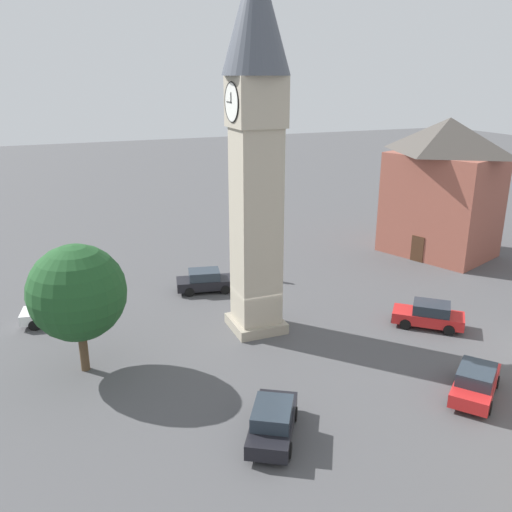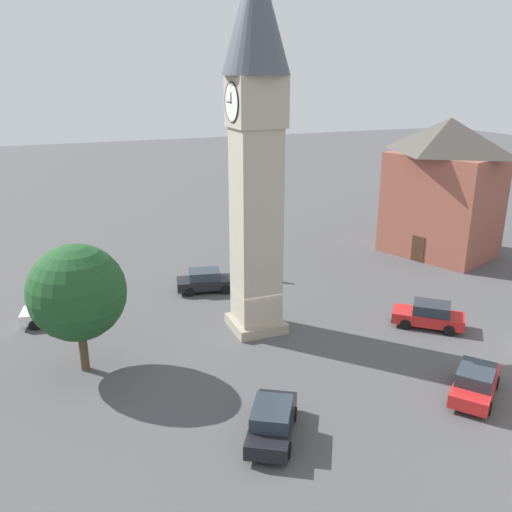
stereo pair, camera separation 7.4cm
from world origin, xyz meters
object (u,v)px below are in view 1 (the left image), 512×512
car_red_corner (206,281)px  tree (77,293)px  pedestrian (269,267)px  car_white_side (56,311)px  car_black_far (476,382)px  car_blue_kerb (273,421)px  building_shop_left (443,187)px  car_silver_kerb (429,315)px  clock_tower (256,120)px

car_red_corner → tree: (-7.90, 8.88, 3.50)m
car_red_corner → pedestrian: 4.92m
car_white_side → car_black_far: size_ratio=1.02×
car_blue_kerb → tree: bearing=38.1°
car_white_side → car_blue_kerb: bearing=-152.6°
car_blue_kerb → pedestrian: size_ratio=2.60×
tree → building_shop_left: (8.74, -29.49, 1.44)m
car_silver_kerb → car_black_far: (-6.87, 2.84, 0.00)m
clock_tower → car_silver_kerb: 15.36m
car_silver_kerb → pedestrian: bearing=28.5°
car_silver_kerb → pedestrian: pedestrian is taller
car_blue_kerb → car_white_side: 16.87m
pedestrian → tree: (-8.16, 13.79, 3.25)m
car_black_far → pedestrian: 17.79m
tree → car_black_far: bearing=-119.3°
car_blue_kerb → car_black_far: size_ratio=1.03×
car_black_far → building_shop_left: 22.70m
clock_tower → car_silver_kerb: bearing=-111.0°
car_silver_kerb → building_shop_left: bearing=-41.4°
clock_tower → car_red_corner: bearing=8.9°
clock_tower → car_black_far: 16.94m
tree → car_blue_kerb: bearing=-141.9°
tree → building_shop_left: size_ratio=0.60×
car_red_corner → building_shop_left: bearing=-87.7°
car_black_far → clock_tower: bearing=32.8°
tree → car_white_side: bearing=9.3°
car_silver_kerb → car_red_corner: bearing=45.8°
car_silver_kerb → clock_tower: bearing=69.0°
car_black_far → tree: tree is taller
car_red_corner → tree: tree is taller
car_white_side → pedestrian: (1.76, -14.84, 0.25)m
car_red_corner → car_white_side: same height
car_white_side → car_black_far: bearing=-131.6°
tree → car_silver_kerb: bearing=-97.3°
car_blue_kerb → pedestrian: (16.74, -7.07, 0.25)m
car_silver_kerb → pedestrian: size_ratio=2.50×
clock_tower → building_shop_left: (7.55, -19.56, -6.41)m
car_silver_kerb → car_white_side: 22.47m
car_white_side → tree: (-6.39, -1.05, 3.50)m
car_blue_kerb → tree: (8.58, 6.72, 3.50)m
clock_tower → car_black_far: bearing=-147.2°
tree → building_shop_left: 30.79m
clock_tower → car_blue_kerb: clock_tower is taller
car_red_corner → building_shop_left: (0.84, -20.61, 4.94)m
car_red_corner → pedestrian: size_ratio=2.59×
car_blue_kerb → car_black_far: 10.05m
clock_tower → car_white_side: 16.63m
building_shop_left → car_white_side: bearing=94.4°
car_red_corner → car_white_side: 10.04m
car_silver_kerb → car_red_corner: (10.42, 10.70, 0.00)m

